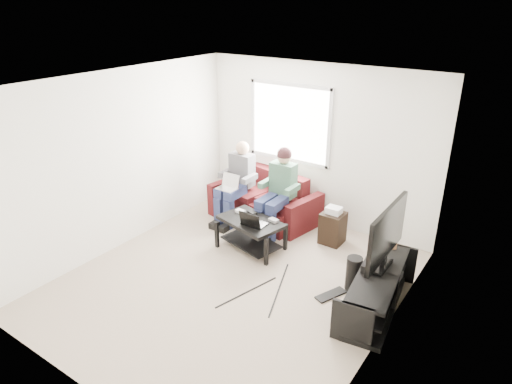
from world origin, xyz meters
TOP-DOWN VIEW (x-y plane):
  - floor at (0.00, 0.00)m, footprint 4.50×4.50m
  - ceiling at (0.00, 0.00)m, footprint 4.50×4.50m
  - wall_back at (0.00, 2.25)m, footprint 4.50×0.00m
  - wall_front at (0.00, -2.25)m, footprint 4.50×0.00m
  - wall_left at (-2.00, 0.00)m, footprint 0.00×4.50m
  - wall_right at (2.00, 0.00)m, footprint 0.00×4.50m
  - window at (-0.50, 2.23)m, footprint 1.48×0.04m
  - sofa at (-0.67, 1.82)m, footprint 1.83×1.04m
  - person_left at (-1.07, 1.54)m, footprint 0.40×0.70m
  - person_right at (-0.27, 1.56)m, footprint 0.40×0.71m
  - laptop_silver at (-1.07, 1.29)m, footprint 0.36×0.29m
  - coffee_table at (-0.30, 0.85)m, footprint 1.05×0.78m
  - laptop_black at (-0.18, 0.77)m, footprint 0.40×0.33m
  - controller_a at (-0.58, 0.97)m, footprint 0.15×0.10m
  - controller_b at (-0.40, 1.03)m, footprint 0.16×0.13m
  - controller_c at (0.00, 1.00)m, footprint 0.15×0.11m
  - tv_stand at (1.77, 0.54)m, footprint 0.67×1.60m
  - tv at (1.77, 0.64)m, footprint 0.12×1.10m
  - soundbar at (1.65, 0.64)m, footprint 0.12×0.50m
  - drink_cup at (1.72, 1.17)m, footprint 0.08×0.08m
  - console_white at (1.77, 0.14)m, footprint 0.30×0.22m
  - console_grey at (1.77, 0.84)m, footprint 0.34×0.26m
  - console_black at (1.77, 0.49)m, footprint 0.38×0.30m
  - subwoofer at (1.38, 0.75)m, footprint 0.20×0.20m
  - keyboard_floor at (1.22, 0.45)m, footprint 0.30×0.45m
  - end_table at (0.62, 1.70)m, footprint 0.33×0.33m

SIDE VIEW (x-z plane):
  - floor at x=0.00m, z-range 0.00..0.00m
  - keyboard_floor at x=1.22m, z-range 0.00..0.02m
  - tv_stand at x=1.77m, z-range -0.03..0.48m
  - subwoofer at x=1.38m, z-range 0.00..0.46m
  - end_table at x=0.62m, z-range -0.03..0.57m
  - sofa at x=-0.67m, z-range -0.10..0.70m
  - console_white at x=1.77m, z-range 0.27..0.33m
  - console_black at x=1.77m, z-range 0.27..0.34m
  - console_grey at x=1.77m, z-range 0.27..0.35m
  - coffee_table at x=-0.30m, z-range 0.11..0.59m
  - controller_a at x=-0.58m, z-range 0.47..0.51m
  - controller_b at x=-0.40m, z-range 0.47..0.51m
  - controller_c at x=0.00m, z-range 0.47..0.51m
  - soundbar at x=1.65m, z-range 0.51..0.61m
  - drink_cup at x=1.72m, z-range 0.51..0.63m
  - laptop_black at x=-0.18m, z-range 0.47..0.71m
  - laptop_silver at x=-1.07m, z-range 0.57..0.81m
  - person_left at x=-1.07m, z-range 0.06..1.38m
  - person_right at x=-0.27m, z-range 0.10..1.46m
  - tv at x=1.77m, z-range 0.57..1.38m
  - wall_back at x=0.00m, z-range -0.95..3.55m
  - wall_front at x=0.00m, z-range -0.95..3.55m
  - wall_left at x=-2.00m, z-range -0.95..3.55m
  - wall_right at x=2.00m, z-range -0.95..3.55m
  - window at x=-0.50m, z-range 0.96..2.24m
  - ceiling at x=0.00m, z-range 2.60..2.60m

